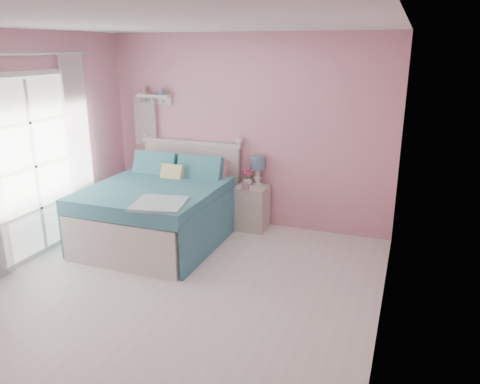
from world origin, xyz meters
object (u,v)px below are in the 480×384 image
Objects in this scene: bed at (161,210)px; nightstand at (252,207)px; vase at (248,180)px; teacup at (245,187)px; table_lamp at (258,165)px.

bed is 3.24× the size of nightstand.
vase is (0.90, 0.81, 0.28)m from bed.
bed is 14.61× the size of vase.
teacup is (-0.04, -0.16, 0.34)m from nightstand.
teacup is at bearing 32.55° from bed.
vase is at bearing 41.78° from bed.
table_lamp is at bearing 73.77° from teacup.
vase is (-0.12, -0.07, -0.21)m from table_lamp.
nightstand is at bearing 76.72° from teacup.
table_lamp is at bearing 29.75° from vase.
bed reaches higher than vase.
bed is 1.43m from table_lamp.
nightstand is (0.98, 0.76, -0.09)m from bed.
table_lamp reaches higher than vase.
nightstand is at bearing 37.75° from bed.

